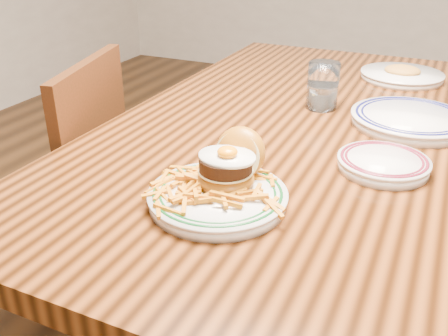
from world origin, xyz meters
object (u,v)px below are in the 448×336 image
at_px(table, 290,150).
at_px(main_plate, 222,184).
at_px(chair_left, 64,199).
at_px(side_plate, 383,163).

xyz_separation_m(table, main_plate, (0.01, -0.45, 0.12)).
relative_size(chair_left, main_plate, 3.39).
distance_m(table, side_plate, 0.35).
xyz_separation_m(main_plate, side_plate, (0.25, 0.25, -0.02)).
bearing_deg(main_plate, side_plate, 48.20).
bearing_deg(chair_left, main_plate, -36.32).
distance_m(chair_left, main_plate, 0.74).
xyz_separation_m(chair_left, side_plate, (0.87, 0.01, 0.29)).
bearing_deg(chair_left, side_plate, -14.51).
xyz_separation_m(table, side_plate, (0.26, -0.20, 0.10)).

